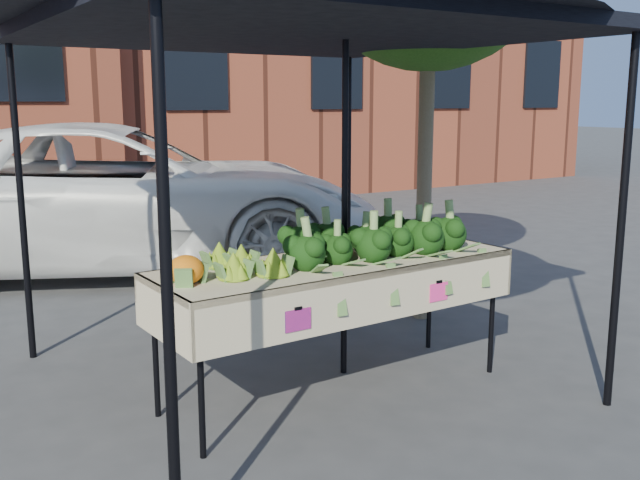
{
  "coord_description": "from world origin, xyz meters",
  "views": [
    {
      "loc": [
        -2.73,
        -3.7,
        1.9
      ],
      "look_at": [
        -0.18,
        0.25,
        1.0
      ],
      "focal_mm": 40.6,
      "sensor_mm": 36.0,
      "label": 1
    }
  ],
  "objects": [
    {
      "name": "canopy",
      "position": [
        -0.29,
        0.41,
        1.37
      ],
      "size": [
        3.16,
        3.16,
        2.74
      ],
      "primitive_type": null,
      "color": "black",
      "rests_on": "ground"
    },
    {
      "name": "broccoli_heap",
      "position": [
        0.09,
        0.08,
        1.05
      ],
      "size": [
        1.4,
        0.6,
        0.29
      ],
      "primitive_type": "ellipsoid",
      "color": "black",
      "rests_on": "table"
    },
    {
      "name": "street_tree",
      "position": [
        1.4,
        1.05,
        1.89
      ],
      "size": [
        1.91,
        1.91,
        3.77
      ],
      "primitive_type": null,
      "color": "#1E4C14",
      "rests_on": "ground"
    },
    {
      "name": "building_right",
      "position": [
        7.0,
        12.5,
        4.25
      ],
      "size": [
        12.0,
        8.0,
        8.5
      ],
      "primitive_type": "cube",
      "color": "brown",
      "rests_on": "ground"
    },
    {
      "name": "cauliflower_pair",
      "position": [
        -1.23,
        0.0,
        1.0
      ],
      "size": [
        0.23,
        0.23,
        0.2
      ],
      "primitive_type": "ellipsoid",
      "color": "orange",
      "rests_on": "table"
    },
    {
      "name": "table",
      "position": [
        -0.18,
        0.05,
        0.45
      ],
      "size": [
        2.42,
        0.87,
        0.9
      ],
      "color": "beige",
      "rests_on": "ground"
    },
    {
      "name": "romanesco_cluster",
      "position": [
        -0.85,
        0.09,
        1.01
      ],
      "size": [
        0.46,
        0.6,
        0.23
      ],
      "primitive_type": "ellipsoid",
      "color": "#8FA824",
      "rests_on": "table"
    },
    {
      "name": "ground",
      "position": [
        0.0,
        0.0,
        0.0
      ],
      "size": [
        90.0,
        90.0,
        0.0
      ],
      "primitive_type": "plane",
      "color": "#333336"
    }
  ]
}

